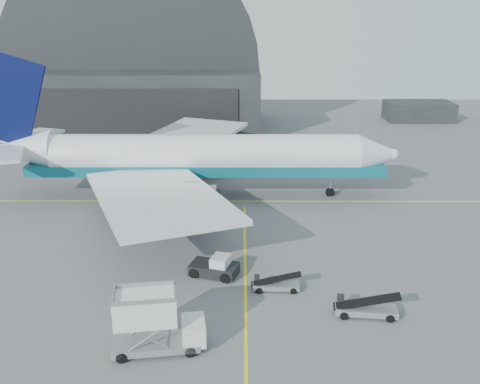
{
  "coord_description": "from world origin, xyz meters",
  "views": [
    {
      "loc": [
        -0.3,
        -43.41,
        23.01
      ],
      "look_at": [
        -0.52,
        10.46,
        4.5
      ],
      "focal_mm": 40.0,
      "sensor_mm": 36.0,
      "label": 1
    }
  ],
  "objects_px": {
    "airliner": "(189,157)",
    "belt_loader_b": "(365,309)",
    "catering_truck": "(154,323)",
    "pushback_tug": "(215,268)",
    "belt_loader_a": "(275,285)"
  },
  "relations": [
    {
      "from": "airliner",
      "to": "catering_truck",
      "type": "height_order",
      "value": "airliner"
    },
    {
      "from": "airliner",
      "to": "pushback_tug",
      "type": "xyz_separation_m",
      "value": [
        4.37,
        -21.8,
        -4.51
      ]
    },
    {
      "from": "catering_truck",
      "to": "pushback_tug",
      "type": "height_order",
      "value": "catering_truck"
    },
    {
      "from": "catering_truck",
      "to": "pushback_tug",
      "type": "relative_size",
      "value": 1.43
    },
    {
      "from": "pushback_tug",
      "to": "belt_loader_b",
      "type": "height_order",
      "value": "belt_loader_b"
    },
    {
      "from": "catering_truck",
      "to": "pushback_tug",
      "type": "xyz_separation_m",
      "value": [
        3.7,
        11.4,
        -1.53
      ]
    },
    {
      "from": "airliner",
      "to": "belt_loader_b",
      "type": "distance_m",
      "value": 33.32
    },
    {
      "from": "catering_truck",
      "to": "belt_loader_a",
      "type": "bearing_deg",
      "value": 35.71
    },
    {
      "from": "catering_truck",
      "to": "airliner",
      "type": "bearing_deg",
      "value": 82.88
    },
    {
      "from": "airliner",
      "to": "catering_truck",
      "type": "relative_size",
      "value": 7.85
    },
    {
      "from": "airliner",
      "to": "belt_loader_a",
      "type": "bearing_deg",
      "value": -68.45
    },
    {
      "from": "belt_loader_a",
      "to": "belt_loader_b",
      "type": "relative_size",
      "value": 0.82
    },
    {
      "from": "airliner",
      "to": "belt_loader_b",
      "type": "height_order",
      "value": "airliner"
    },
    {
      "from": "pushback_tug",
      "to": "belt_loader_b",
      "type": "xyz_separation_m",
      "value": [
        12.17,
        -6.75,
        -0.13
      ]
    },
    {
      "from": "pushback_tug",
      "to": "belt_loader_a",
      "type": "relative_size",
      "value": 1.11
    }
  ]
}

